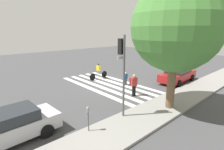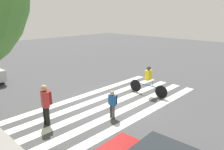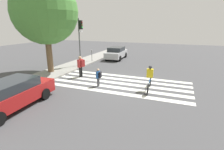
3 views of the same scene
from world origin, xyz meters
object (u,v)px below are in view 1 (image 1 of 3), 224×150
at_px(street_tree, 176,27).
at_px(cyclist_near_curb, 98,71).
at_px(pedestrian_adult_yellow_jacket, 134,83).
at_px(car_parked_far_curb, 178,74).
at_px(car_parked_silver_sedan, 9,126).
at_px(pedestrian_adult_tall_backpack, 125,78).
at_px(parking_meter, 88,114).
at_px(traffic_light, 122,61).

relative_size(street_tree, cyclist_near_curb, 3.29).
xyz_separation_m(pedestrian_adult_yellow_jacket, cyclist_near_curb, (-1.01, -5.70, -0.14)).
height_order(pedestrian_adult_yellow_jacket, car_parked_far_curb, pedestrian_adult_yellow_jacket).
bearing_deg(car_parked_silver_sedan, pedestrian_adult_tall_backpack, -169.35).
bearing_deg(pedestrian_adult_yellow_jacket, cyclist_near_curb, -85.84).
distance_m(pedestrian_adult_tall_backpack, cyclist_near_curb, 3.44).
bearing_deg(parking_meter, street_tree, 167.49).
relative_size(pedestrian_adult_tall_backpack, cyclist_near_curb, 0.53).
distance_m(pedestrian_adult_yellow_jacket, pedestrian_adult_tall_backpack, 2.77).
bearing_deg(car_parked_silver_sedan, street_tree, 157.55).
bearing_deg(car_parked_far_curb, traffic_light, 6.34).
relative_size(traffic_light, cyclist_near_curb, 2.00).
bearing_deg(traffic_light, pedestrian_adult_tall_backpack, -138.38).
distance_m(pedestrian_adult_yellow_jacket, cyclist_near_curb, 5.79).
bearing_deg(car_parked_far_curb, cyclist_near_curb, -52.37).
xyz_separation_m(street_tree, car_parked_far_curb, (-6.21, -2.75, -4.38)).
height_order(cyclist_near_curb, car_parked_far_curb, cyclist_near_curb).
relative_size(cyclist_near_curb, car_parked_far_curb, 0.49).
bearing_deg(parking_meter, cyclist_near_curb, -130.62).
bearing_deg(street_tree, traffic_light, -22.87).
bearing_deg(cyclist_near_curb, car_parked_silver_sedan, 27.29).
height_order(parking_meter, street_tree, street_tree).
height_order(pedestrian_adult_tall_backpack, car_parked_far_curb, car_parked_far_curb).
xyz_separation_m(pedestrian_adult_tall_backpack, car_parked_far_curb, (-4.63, 2.68, 0.02)).
relative_size(pedestrian_adult_yellow_jacket, cyclist_near_curb, 0.73).
distance_m(street_tree, car_parked_silver_sedan, 10.03).
bearing_deg(cyclist_near_curb, pedestrian_adult_tall_backpack, 94.76).
xyz_separation_m(street_tree, cyclist_near_curb, (-1.07, -8.83, -4.26)).
bearing_deg(pedestrian_adult_tall_backpack, street_tree, 76.02).
relative_size(parking_meter, car_parked_silver_sedan, 0.33).
xyz_separation_m(car_parked_far_curb, car_parked_silver_sedan, (14.69, -0.32, 0.00)).
distance_m(cyclist_near_curb, car_parked_far_curb, 7.96).
xyz_separation_m(cyclist_near_curb, car_parked_far_curb, (-5.14, 6.08, -0.12)).
bearing_deg(cyclist_near_curb, parking_meter, 45.59).
height_order(traffic_light, car_parked_far_curb, traffic_light).
height_order(traffic_light, street_tree, street_tree).
bearing_deg(traffic_light, car_parked_far_curb, -171.10).
relative_size(traffic_light, parking_meter, 3.32).
bearing_deg(car_parked_silver_sedan, car_parked_far_curb, 176.20).
xyz_separation_m(traffic_light, pedestrian_adult_yellow_jacket, (-3.13, -1.83, -2.31)).
xyz_separation_m(pedestrian_adult_yellow_jacket, car_parked_silver_sedan, (8.54, 0.06, -0.25)).
relative_size(pedestrian_adult_tall_backpack, car_parked_silver_sedan, 0.29).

